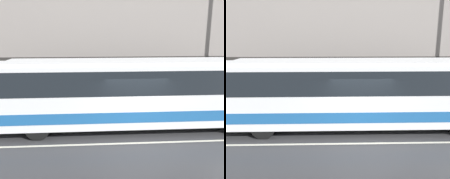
{
  "view_description": "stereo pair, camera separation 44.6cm",
  "coord_description": "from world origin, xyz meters",
  "views": [
    {
      "loc": [
        -1.66,
        -9.03,
        4.28
      ],
      "look_at": [
        -0.9,
        1.74,
        1.79
      ],
      "focal_mm": 40.0,
      "sensor_mm": 36.0,
      "label": 1
    },
    {
      "loc": [
        -1.22,
        -9.05,
        4.28
      ],
      "look_at": [
        -0.9,
        1.74,
        1.79
      ],
      "focal_mm": 40.0,
      "sensor_mm": 36.0,
      "label": 2
    }
  ],
  "objects": [
    {
      "name": "ground_plane",
      "position": [
        0.0,
        0.0,
        0.0
      ],
      "size": [
        60.0,
        60.0,
        0.0
      ],
      "primitive_type": "plane",
      "color": "#38383A"
    },
    {
      "name": "lane_stripe",
      "position": [
        0.0,
        0.0,
        0.0
      ],
      "size": [
        54.0,
        0.14,
        0.01
      ],
      "color": "beige",
      "rests_on": "ground_plane"
    },
    {
      "name": "sidewalk",
      "position": [
        0.0,
        5.19,
        0.06
      ],
      "size": [
        60.0,
        2.37,
        0.13
      ],
      "color": "#A09E99",
      "rests_on": "ground_plane"
    },
    {
      "name": "transit_bus",
      "position": [
        -0.18,
        1.74,
        1.74
      ],
      "size": [
        12.45,
        2.57,
        3.09
      ],
      "color": "white",
      "rests_on": "ground_plane"
    },
    {
      "name": "pedestrian_waiting",
      "position": [
        -2.99,
        4.52,
        0.92
      ],
      "size": [
        0.36,
        0.36,
        1.7
      ],
      "color": "#1E5933",
      "rests_on": "sidewalk"
    }
  ]
}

